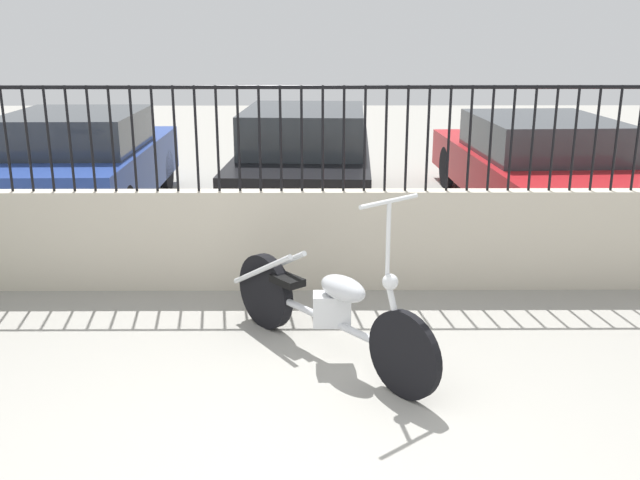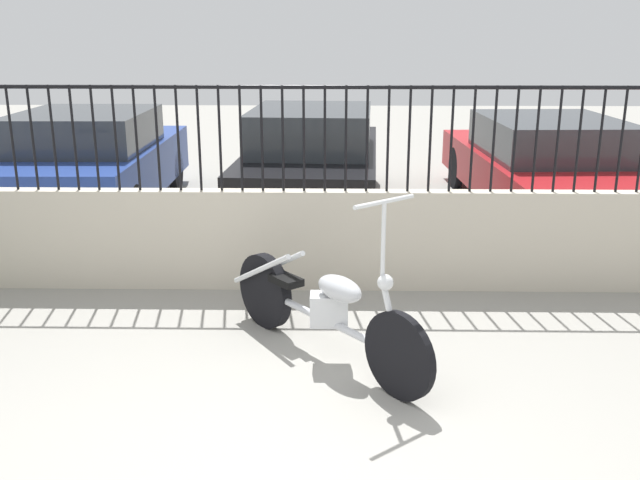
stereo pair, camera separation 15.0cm
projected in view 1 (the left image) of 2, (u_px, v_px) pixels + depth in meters
low_wall at (302, 240)px, 6.79m from camera, size 10.21×0.18×0.96m
fence_railing at (302, 123)px, 6.47m from camera, size 10.21×0.04×0.97m
motorcycle_silver at (319, 305)px, 5.41m from camera, size 1.53×1.79×1.36m
car_blue at (82, 162)px, 9.53m from camera, size 1.88×4.17×1.38m
car_black at (305, 160)px, 9.64m from camera, size 1.94×4.36×1.41m
car_red at (535, 163)px, 9.70m from camera, size 2.05×4.67×1.29m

